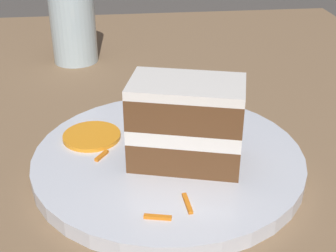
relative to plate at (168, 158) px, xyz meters
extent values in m
plane|color=#4C4742|center=(0.00, 0.02, -0.04)|extent=(6.00, 6.00, 0.00)
cube|color=#846647|center=(0.00, 0.02, -0.03)|extent=(1.20, 0.88, 0.04)
cylinder|color=silver|center=(0.00, 0.00, 0.00)|extent=(0.28, 0.28, 0.02)
cube|color=brown|center=(-0.02, -0.02, 0.02)|extent=(0.09, 0.12, 0.03)
cube|color=white|center=(-0.02, -0.02, 0.05)|extent=(0.09, 0.12, 0.01)
cube|color=brown|center=(-0.02, -0.02, 0.07)|extent=(0.09, 0.12, 0.03)
cube|color=white|center=(-0.02, -0.02, 0.09)|extent=(0.09, 0.12, 0.01)
ellipsoid|color=white|center=(0.08, 0.00, 0.04)|extent=(0.05, 0.05, 0.06)
cylinder|color=orange|center=(0.04, 0.08, 0.01)|extent=(0.06, 0.06, 0.00)
cube|color=orange|center=(0.09, -0.04, 0.01)|extent=(0.01, 0.01, 0.00)
cube|color=orange|center=(-0.10, 0.02, 0.01)|extent=(0.01, 0.02, 0.00)
cube|color=orange|center=(-0.09, -0.01, 0.01)|extent=(0.03, 0.01, 0.00)
cube|color=orange|center=(0.00, 0.07, 0.01)|extent=(0.02, 0.01, 0.00)
cylinder|color=silver|center=(0.32, 0.11, 0.06)|extent=(0.07, 0.07, 0.13)
cylinder|color=silver|center=(0.32, 0.11, 0.01)|extent=(0.06, 0.06, 0.04)
camera|label=1|loc=(-0.41, 0.05, 0.26)|focal=50.00mm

